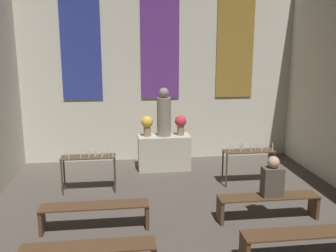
{
  "coord_description": "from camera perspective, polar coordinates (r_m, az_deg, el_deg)",
  "views": [
    {
      "loc": [
        -1.03,
        -0.77,
        3.08
      ],
      "look_at": [
        0.0,
        7.41,
        1.28
      ],
      "focal_mm": 40.0,
      "sensor_mm": 36.0,
      "label": 1
    }
  ],
  "objects": [
    {
      "name": "pew_third_right",
      "position": [
        5.97,
        19.93,
        -16.01
      ],
      "size": [
        1.81,
        0.36,
        0.45
      ],
      "color": "#4C331E",
      "rests_on": "ground_plane"
    },
    {
      "name": "person_seated",
      "position": [
        6.9,
        15.63,
        -7.72
      ],
      "size": [
        0.36,
        0.24,
        0.73
      ],
      "color": "#4C4238",
      "rests_on": "pew_back_right"
    },
    {
      "name": "candle_rack_left",
      "position": [
        8.11,
        -11.95,
        -5.34
      ],
      "size": [
        1.14,
        0.37,
        0.98
      ],
      "color": "#473823",
      "rests_on": "ground_plane"
    },
    {
      "name": "candle_rack_right",
      "position": [
        8.55,
        12.18,
        -4.43
      ],
      "size": [
        1.14,
        0.37,
        0.98
      ],
      "color": "#473823",
      "rests_on": "ground_plane"
    },
    {
      "name": "pew_back_left",
      "position": [
        6.58,
        -11.06,
        -12.7
      ],
      "size": [
        1.81,
        0.36,
        0.45
      ],
      "color": "#4C331E",
      "rests_on": "ground_plane"
    },
    {
      "name": "pew_back_right",
      "position": [
        7.05,
        15.0,
        -11.18
      ],
      "size": [
        1.81,
        0.36,
        0.45
      ],
      "color": "#4C331E",
      "rests_on": "ground_plane"
    },
    {
      "name": "flower_vase_right",
      "position": [
        9.29,
        1.94,
        0.43
      ],
      "size": [
        0.29,
        0.29,
        0.51
      ],
      "color": "#937A5B",
      "rests_on": "altar"
    },
    {
      "name": "wall_back",
      "position": [
        9.98,
        -1.28,
        9.9
      ],
      "size": [
        7.42,
        0.16,
        5.27
      ],
      "color": "beige",
      "rests_on": "ground_plane"
    },
    {
      "name": "flower_vase_left",
      "position": [
        9.2,
        -3.21,
        0.29
      ],
      "size": [
        0.29,
        0.29,
        0.51
      ],
      "color": "#937A5B",
      "rests_on": "altar"
    },
    {
      "name": "statue",
      "position": [
        9.19,
        -0.63,
        1.81
      ],
      "size": [
        0.35,
        0.35,
        1.19
      ],
      "color": "gray",
      "rests_on": "altar"
    },
    {
      "name": "altar",
      "position": [
        9.42,
        -0.61,
        -4.03
      ],
      "size": [
        1.29,
        0.58,
        0.86
      ],
      "color": "#BCB29E",
      "rests_on": "ground_plane"
    }
  ]
}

